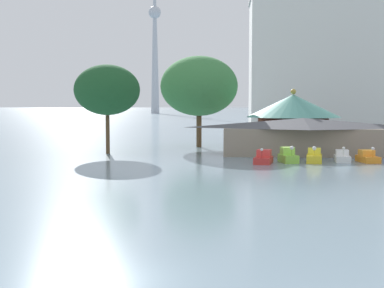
{
  "coord_description": "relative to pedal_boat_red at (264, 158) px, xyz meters",
  "views": [
    {
      "loc": [
        3.51,
        -15.74,
        5.69
      ],
      "look_at": [
        0.91,
        21.18,
        2.8
      ],
      "focal_mm": 47.27,
      "sensor_mm": 36.0,
      "label": 1
    }
  ],
  "objects": [
    {
      "name": "background_building_block",
      "position": [
        13.48,
        54.12,
        13.15
      ],
      "size": [
        25.48,
        13.35,
        27.31
      ],
      "color": "silver",
      "rests_on": "ground"
    },
    {
      "name": "ground_plane",
      "position": [
        -7.02,
        -33.29,
        -0.52
      ],
      "size": [
        2000.0,
        2000.0,
        0.0
      ],
      "primitive_type": "plane",
      "color": "gray"
    },
    {
      "name": "shoreline_tree_tall_left",
      "position": [
        -17.37,
        8.53,
        6.85
      ],
      "size": [
        7.56,
        7.56,
        10.29
      ],
      "color": "brown",
      "rests_on": "ground"
    },
    {
      "name": "pedal_boat_orange",
      "position": [
        10.36,
        1.82,
        -0.04
      ],
      "size": [
        1.87,
        3.01,
        1.61
      ],
      "rotation": [
        0.0,
        0.0,
        -1.43
      ],
      "color": "orange",
      "rests_on": "ground"
    },
    {
      "name": "pedal_boat_white",
      "position": [
        7.97,
        2.16,
        -0.05
      ],
      "size": [
        1.75,
        3.04,
        1.59
      ],
      "rotation": [
        0.0,
        0.0,
        -1.69
      ],
      "color": "white",
      "rests_on": "ground"
    },
    {
      "name": "green_roof_pavilion",
      "position": [
        4.66,
        14.92,
        3.47
      ],
      "size": [
        11.69,
        11.69,
        7.65
      ],
      "color": "brown",
      "rests_on": "ground"
    },
    {
      "name": "shoreline_tree_mid",
      "position": [
        -7.34,
        18.74,
        7.63
      ],
      "size": [
        10.35,
        10.35,
        12.16
      ],
      "color": "brown",
      "rests_on": "ground"
    },
    {
      "name": "distant_broadcast_tower",
      "position": [
        -49.99,
        273.95,
        57.22
      ],
      "size": [
        7.85,
        7.85,
        133.45
      ],
      "color": "#B7BCC6",
      "rests_on": "ground"
    },
    {
      "name": "pedal_boat_red",
      "position": [
        0.0,
        0.0,
        0.0
      ],
      "size": [
        2.12,
        3.07,
        1.58
      ],
      "rotation": [
        0.0,
        0.0,
        -1.79
      ],
      "color": "red",
      "rests_on": "ground"
    },
    {
      "name": "pedal_boat_yellow",
      "position": [
        5.04,
        1.2,
        0.05
      ],
      "size": [
        1.91,
        3.03,
        1.7
      ],
      "rotation": [
        0.0,
        0.0,
        -1.75
      ],
      "color": "yellow",
      "rests_on": "ground"
    },
    {
      "name": "pedal_boat_lime",
      "position": [
        2.46,
        0.94,
        0.08
      ],
      "size": [
        1.87,
        2.81,
        1.73
      ],
      "rotation": [
        0.0,
        0.0,
        -1.37
      ],
      "color": "#8CCC3F",
      "rests_on": "ground"
    },
    {
      "name": "boathouse",
      "position": [
        5.06,
        9.02,
        1.66
      ],
      "size": [
        19.43,
        7.72,
        4.17
      ],
      "color": "gray",
      "rests_on": "ground"
    }
  ]
}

